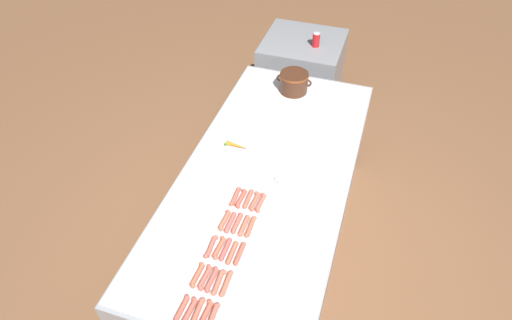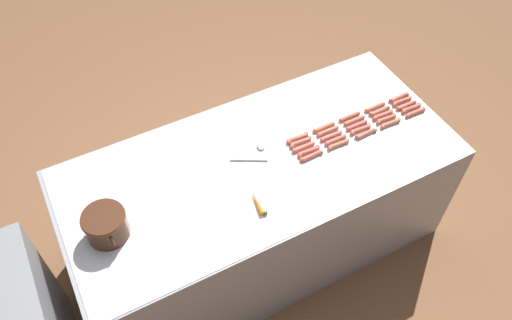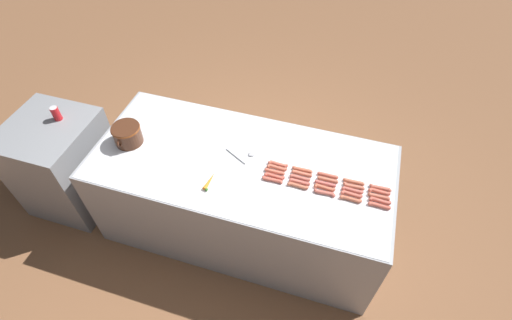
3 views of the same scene
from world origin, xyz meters
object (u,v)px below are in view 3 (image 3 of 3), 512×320
hot_dog_15 (379,192)px  hot_dog_17 (328,180)px  hot_dog_22 (328,175)px  hot_dog_23 (302,170)px  soda_can (56,113)px  hot_dog_21 (354,182)px  hot_dog_9 (274,176)px  hot_dog_1 (351,199)px  hot_dog_18 (302,174)px  hot_dog_16 (354,186)px  hot_dog_2 (325,193)px  bean_pot (127,134)px  serving_spoon (247,154)px  hot_dog_4 (272,180)px  hot_dog_12 (325,184)px  hot_dog_11 (352,190)px  hot_dog_24 (278,164)px  hot_dog_5 (380,201)px  hot_dog_19 (277,168)px  hot_dog_8 (300,182)px  hot_dog_13 (300,178)px  hot_dog_0 (379,206)px  carrot (210,181)px  hot_dog_7 (325,188)px  hot_dog_6 (352,194)px  hot_dog_20 (380,188)px  back_cabinet (64,164)px  hot_dog_14 (275,172)px  hot_dog_10 (379,196)px  hot_dog_3 (298,186)px

hot_dog_15 → hot_dog_17: size_ratio=1.00×
hot_dog_17 → hot_dog_22: 0.04m
hot_dog_23 → soda_can: (-0.08, 2.08, 0.09)m
hot_dog_21 → hot_dog_9: bearing=101.9°
hot_dog_1 → hot_dog_18: 0.40m
hot_dog_16 → hot_dog_2: bearing=122.8°
bean_pot → serving_spoon: bearing=-81.6°
hot_dog_2 → serving_spoon: (0.19, 0.65, -0.01)m
hot_dog_4 → hot_dog_12: same height
hot_dog_21 → hot_dog_23: bearing=89.7°
hot_dog_11 → hot_dog_24: (0.08, 0.58, 0.00)m
hot_dog_5 → hot_dog_9: 0.77m
hot_dog_19 → hot_dog_23: 0.19m
hot_dog_15 → hot_dog_8: bearing=98.3°
hot_dog_22 → hot_dog_13: bearing=113.7°
hot_dog_1 → hot_dog_15: 0.23m
hot_dog_4 → hot_dog_0: bearing=-90.0°
hot_dog_2 → carrot: size_ratio=0.87×
hot_dog_23 → hot_dog_24: same height
hot_dog_12 → hot_dog_24: bearing=77.9°
hot_dog_7 → hot_dog_6: bearing=-90.5°
hot_dog_24 → hot_dog_23: bearing=-90.1°
hot_dog_13 → hot_dog_20: bearing=-82.1°
back_cabinet → hot_dog_24: bearing=-83.9°
hot_dog_14 → hot_dog_21: same height
hot_dog_21 → carrot: bearing=106.9°
hot_dog_18 → hot_dog_20: size_ratio=1.00×
bean_pot → carrot: (-0.20, -0.78, -0.08)m
hot_dog_15 → hot_dog_4: bearing=99.2°
hot_dog_6 → hot_dog_22: same height
hot_dog_5 → hot_dog_19: (0.08, 0.77, 0.00)m
hot_dog_17 → hot_dog_24: bearing=84.3°
back_cabinet → hot_dog_21: bearing=-85.4°
hot_dog_0 → soda_can: 2.67m
hot_dog_1 → serving_spoon: bearing=77.0°
hot_dog_9 → hot_dog_10: (0.04, -0.76, 0.00)m
hot_dog_7 → hot_dog_9: size_ratio=1.00×
hot_dog_12 → hot_dog_14: size_ratio=1.00×
hot_dog_16 → carrot: (-0.27, 1.02, 0.00)m
hot_dog_3 → hot_dog_17: same height
back_cabinet → hot_dog_17: 2.40m
hot_dog_8 → hot_dog_20: bearing=-78.2°
serving_spoon → hot_dog_14: bearing=-113.2°
hot_dog_0 → hot_dog_21: same height
hot_dog_6 → hot_dog_20: bearing=-58.1°
hot_dog_16 → hot_dog_19: (0.00, 0.58, 0.00)m
hot_dog_4 → soda_can: 1.89m
hot_dog_16 → hot_dog_18: 0.39m
hot_dog_13 → hot_dog_14: size_ratio=1.00×
hot_dog_8 → hot_dog_20: same height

